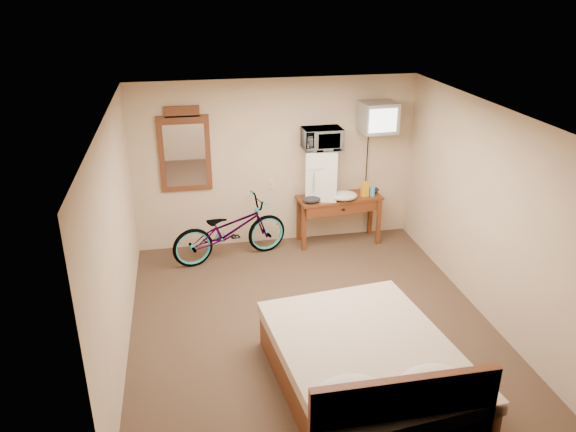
% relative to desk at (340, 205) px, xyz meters
% --- Properties ---
extents(room, '(4.60, 4.64, 2.50)m').
position_rel_desk_xyz_m(room, '(-0.92, -2.00, 0.63)').
color(room, '#472E23').
rests_on(room, ground).
extents(desk, '(1.30, 0.60, 0.75)m').
position_rel_desk_xyz_m(desk, '(0.00, 0.00, 0.00)').
color(desk, maroon).
rests_on(desk, floor).
extents(mini_fridge, '(0.55, 0.53, 0.75)m').
position_rel_desk_xyz_m(mini_fridge, '(-0.28, 0.07, 0.50)').
color(mini_fridge, white).
rests_on(mini_fridge, desk).
extents(microwave, '(0.57, 0.39, 0.31)m').
position_rel_desk_xyz_m(microwave, '(-0.28, 0.07, 1.03)').
color(microwave, white).
rests_on(microwave, mini_fridge).
extents(snack_bag, '(0.12, 0.08, 0.23)m').
position_rel_desk_xyz_m(snack_bag, '(0.38, -0.02, 0.24)').
color(snack_bag, orange).
rests_on(snack_bag, desk).
extents(blue_cup, '(0.08, 0.08, 0.14)m').
position_rel_desk_xyz_m(blue_cup, '(0.50, -0.02, 0.20)').
color(blue_cup, '#3EA0D2').
rests_on(blue_cup, desk).
extents(cloth_cream, '(0.41, 0.32, 0.13)m').
position_rel_desk_xyz_m(cloth_cream, '(0.02, -0.11, 0.19)').
color(cloth_cream, beige).
rests_on(cloth_cream, desk).
extents(cloth_dark_a, '(0.27, 0.20, 0.10)m').
position_rel_desk_xyz_m(cloth_dark_a, '(-0.47, -0.13, 0.18)').
color(cloth_dark_a, black).
rests_on(cloth_dark_a, desk).
extents(cloth_dark_b, '(0.20, 0.16, 0.09)m').
position_rel_desk_xyz_m(cloth_dark_b, '(0.55, 0.10, 0.17)').
color(cloth_dark_b, black).
rests_on(cloth_dark_b, desk).
extents(crt_television, '(0.53, 0.60, 0.44)m').
position_rel_desk_xyz_m(crt_television, '(0.53, 0.02, 1.32)').
color(crt_television, black).
rests_on(crt_television, room).
extents(wall_mirror, '(0.73, 0.04, 1.24)m').
position_rel_desk_xyz_m(wall_mirror, '(-2.24, 0.27, 0.90)').
color(wall_mirror, brown).
rests_on(wall_mirror, room).
extents(bicycle, '(1.81, 1.01, 0.90)m').
position_rel_desk_xyz_m(bicycle, '(-1.68, -0.21, -0.17)').
color(bicycle, black).
rests_on(bicycle, floor).
extents(bed, '(1.85, 2.32, 0.90)m').
position_rel_desk_xyz_m(bed, '(-0.66, -3.37, -0.33)').
color(bed, brown).
rests_on(bed, floor).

